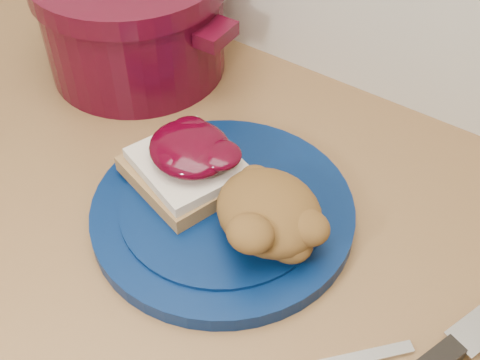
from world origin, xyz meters
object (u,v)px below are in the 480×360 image
Objects in this scene: chef_knife at (445,355)px; pepper_grinder at (94,9)px; plate at (223,211)px; dutch_oven at (134,20)px.

chef_knife is 2.22× the size of pepper_grinder.
pepper_grinder is at bearing 154.80° from plate.
dutch_oven is at bearing 0.00° from pepper_grinder.
pepper_grinder is (-0.64, 0.19, 0.06)m from chef_knife.
pepper_grinder is at bearing -180.00° from dutch_oven.
chef_knife is at bearing -16.94° from pepper_grinder.
pepper_grinder reaches higher than plate.
dutch_oven is 2.37× the size of pepper_grinder.
dutch_oven is (-0.56, 0.19, 0.07)m from chef_knife.
dutch_oven reaches higher than chef_knife.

